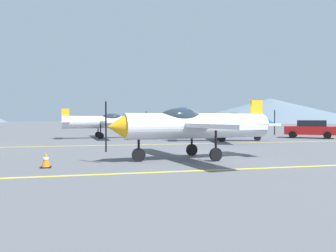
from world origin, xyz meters
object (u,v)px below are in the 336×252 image
at_px(airplane_far, 105,122).
at_px(airplane_mid, 226,122).
at_px(airplane_near, 193,125).
at_px(traffic_cone_side, 46,160).
at_px(car_sedan, 310,129).

bearing_deg(airplane_far, airplane_mid, -33.33).
bearing_deg(airplane_near, traffic_cone_side, -167.91).
relative_size(airplane_near, car_sedan, 1.98).
height_order(airplane_near, airplane_far, same).
bearing_deg(traffic_cone_side, airplane_mid, 44.16).
xyz_separation_m(airplane_mid, airplane_far, (-9.14, 6.01, 0.00)).
xyz_separation_m(airplane_far, traffic_cone_side, (-2.92, -17.72, -1.20)).
bearing_deg(airplane_far, car_sedan, -12.85).
bearing_deg(airplane_mid, traffic_cone_side, -135.84).
height_order(airplane_near, car_sedan, airplane_near).
xyz_separation_m(airplane_near, traffic_cone_side, (-5.97, -1.28, -1.20)).
distance_m(car_sedan, traffic_cone_side, 25.11).
height_order(airplane_mid, car_sedan, airplane_mid).
bearing_deg(car_sedan, traffic_cone_side, -147.30).
relative_size(airplane_near, traffic_cone_side, 15.02).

